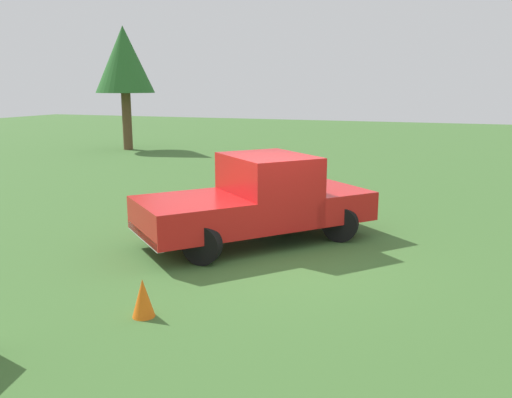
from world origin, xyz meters
name	(u,v)px	position (x,y,z in m)	size (l,w,h in m)	color
ground_plane	(282,258)	(0.00, 0.00, 0.00)	(80.00, 80.00, 0.00)	#3D662D
pickup_truck	(261,198)	(-0.76, 0.96, 0.92)	(4.62, 4.88, 1.79)	black
tree_back_left	(124,61)	(-12.65, 13.79, 4.36)	(2.89, 2.89, 6.04)	brown
traffic_cone	(143,298)	(-1.03, -3.11, 0.28)	(0.32, 0.32, 0.55)	orange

